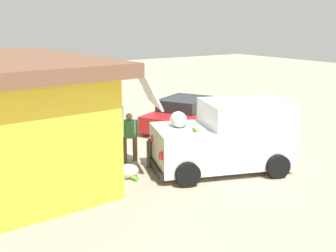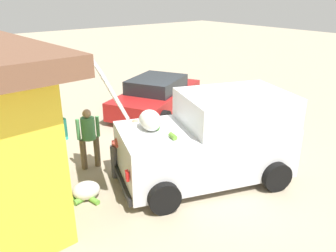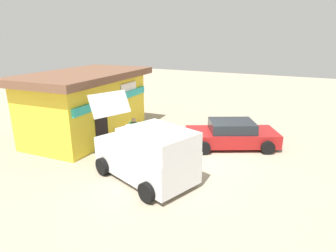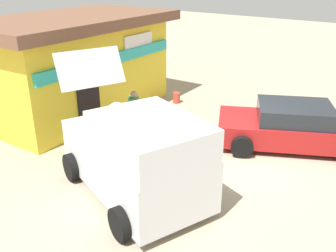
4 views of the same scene
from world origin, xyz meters
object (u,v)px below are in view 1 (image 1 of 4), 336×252
(unloaded_banana_pile, at_px, (128,172))
(storefront_bar, at_px, (10,116))
(parked_sedan, at_px, (185,114))
(delivery_van, at_px, (226,136))
(vendor_standing, at_px, (129,134))
(paint_bucket, at_px, (61,135))
(customer_bending, at_px, (158,140))

(unloaded_banana_pile, bearing_deg, storefront_bar, 53.93)
(parked_sedan, bearing_deg, delivery_van, 158.04)
(vendor_standing, height_order, paint_bucket, vendor_standing)
(parked_sedan, distance_m, vendor_standing, 4.60)
(unloaded_banana_pile, bearing_deg, customer_bending, -77.62)
(customer_bending, bearing_deg, parked_sedan, -45.18)
(parked_sedan, height_order, vendor_standing, vendor_standing)
(storefront_bar, relative_size, customer_bending, 5.38)
(storefront_bar, xyz_separation_m, paint_bucket, (2.79, -2.32, -1.52))
(delivery_van, bearing_deg, unloaded_banana_pile, 70.54)
(storefront_bar, relative_size, delivery_van, 1.59)
(parked_sedan, relative_size, paint_bucket, 11.12)
(customer_bending, height_order, paint_bucket, customer_bending)
(parked_sedan, height_order, unloaded_banana_pile, parked_sedan)
(parked_sedan, height_order, paint_bucket, parked_sedan)
(storefront_bar, distance_m, delivery_van, 6.08)
(delivery_van, distance_m, paint_bucket, 6.43)
(parked_sedan, distance_m, customer_bending, 4.85)
(unloaded_banana_pile, bearing_deg, parked_sedan, -51.40)
(storefront_bar, height_order, unloaded_banana_pile, storefront_bar)
(delivery_van, xyz_separation_m, customer_bending, (1.22, 1.57, -0.16))
(unloaded_banana_pile, xyz_separation_m, paint_bucket, (4.67, 0.27, 0.03))
(parked_sedan, height_order, customer_bending, customer_bending)
(parked_sedan, relative_size, customer_bending, 3.34)
(vendor_standing, bearing_deg, storefront_bar, 78.55)
(vendor_standing, height_order, unloaded_banana_pile, vendor_standing)
(delivery_van, xyz_separation_m, paint_bucket, (5.64, 3.00, -0.80))
(parked_sedan, xyz_separation_m, customer_bending, (-3.42, 3.44, 0.26))
(storefront_bar, relative_size, paint_bucket, 17.93)
(parked_sedan, distance_m, paint_bucket, 4.98)
(storefront_bar, height_order, vendor_standing, storefront_bar)
(storefront_bar, distance_m, customer_bending, 4.18)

